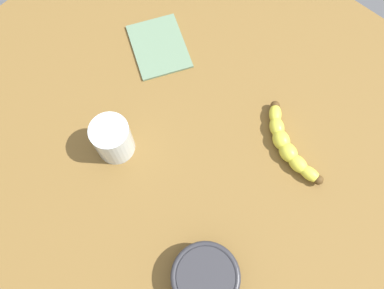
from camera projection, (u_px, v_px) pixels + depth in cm
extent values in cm
cube|color=brown|center=(179.00, 153.00, 85.61)|extent=(120.00, 120.00, 3.00)
ellipsoid|color=yellow|center=(275.00, 114.00, 85.45)|extent=(4.99, 5.30, 2.67)
ellipsoid|color=yellow|center=(277.00, 127.00, 84.32)|extent=(5.56, 5.38, 3.11)
ellipsoid|color=yellow|center=(281.00, 140.00, 83.23)|extent=(5.79, 5.37, 3.55)
ellipsoid|color=yellow|center=(288.00, 152.00, 82.20)|extent=(5.53, 4.83, 3.55)
ellipsoid|color=yellow|center=(298.00, 164.00, 81.28)|extent=(5.01, 3.68, 3.11)
ellipsoid|color=yellow|center=(310.00, 174.00, 80.50)|extent=(4.81, 2.96, 2.67)
sphere|color=#513819|center=(275.00, 106.00, 86.20)|extent=(2.07, 2.07, 2.07)
sphere|color=#513819|center=(318.00, 180.00, 80.03)|extent=(2.07, 2.07, 2.07)
cylinder|color=silver|center=(113.00, 139.00, 80.18)|extent=(8.02, 8.02, 9.34)
cylinder|color=beige|center=(113.00, 140.00, 80.49)|extent=(7.52, 7.52, 8.19)
cylinder|color=#2D2D33|center=(205.00, 277.00, 72.25)|extent=(10.63, 10.63, 5.44)
torus|color=#2D2D33|center=(206.00, 277.00, 70.27)|extent=(12.75, 12.75, 1.20)
cube|color=slate|center=(159.00, 46.00, 93.62)|extent=(19.98, 18.62, 0.60)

